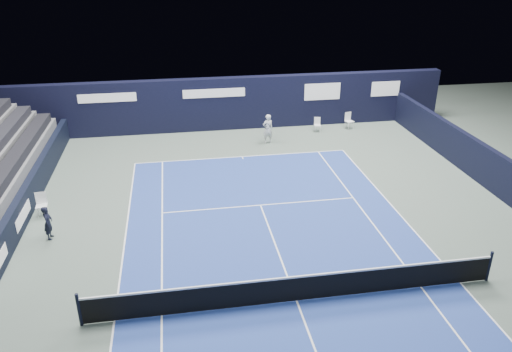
{
  "coord_description": "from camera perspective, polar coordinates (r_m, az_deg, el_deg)",
  "views": [
    {
      "loc": [
        -3.31,
        -12.01,
        9.94
      ],
      "look_at": [
        -0.16,
        6.58,
        1.3
      ],
      "focal_mm": 35.0,
      "sensor_mm": 36.0,
      "label": 1
    }
  ],
  "objects": [
    {
      "name": "court_markings",
      "position": [
        15.93,
        4.67,
        -14.04
      ],
      "size": [
        11.03,
        23.83,
        0.0
      ],
      "color": "white",
      "rests_on": "court_surface"
    },
    {
      "name": "folding_chair_back_a",
      "position": [
        29.92,
        7.02,
        6.15
      ],
      "size": [
        0.41,
        0.43,
        0.84
      ],
      "rotation": [
        0.0,
        0.0,
        -0.11
      ],
      "color": "silver",
      "rests_on": "ground"
    },
    {
      "name": "folding_chair_back_b",
      "position": [
        30.67,
        10.56,
        6.39
      ],
      "size": [
        0.54,
        0.53,
        0.98
      ],
      "rotation": [
        0.0,
        0.0,
        0.32
      ],
      "color": "white",
      "rests_on": "ground"
    },
    {
      "name": "tennis_net",
      "position": [
        15.63,
        4.73,
        -12.6
      ],
      "size": [
        12.9,
        0.1,
        1.1
      ],
      "color": "black",
      "rests_on": "ground"
    },
    {
      "name": "tennis_player",
      "position": [
        27.75,
        1.35,
        5.43
      ],
      "size": [
        0.67,
        0.87,
        1.64
      ],
      "color": "silver",
      "rests_on": "ground"
    },
    {
      "name": "line_judge_chair",
      "position": [
        22.01,
        -23.33,
        -2.81
      ],
      "size": [
        0.46,
        0.45,
        0.97
      ],
      "rotation": [
        0.0,
        0.0,
        0.08
      ],
      "color": "white",
      "rests_on": "ground"
    },
    {
      "name": "ground",
      "position": [
        17.5,
        3.08,
        -10.05
      ],
      "size": [
        48.0,
        48.0,
        0.0
      ],
      "primitive_type": "plane",
      "color": "#4C5A50",
      "rests_on": "ground"
    },
    {
      "name": "court_surface",
      "position": [
        15.94,
        4.67,
        -14.05
      ],
      "size": [
        10.97,
        23.77,
        0.01
      ],
      "primitive_type": "cube",
      "color": "navy",
      "rests_on": "ground"
    },
    {
      "name": "line_judge",
      "position": [
        20.11,
        -22.68,
        -4.94
      ],
      "size": [
        0.34,
        0.5,
        1.33
      ],
      "primitive_type": "imported",
      "rotation": [
        0.0,
        0.0,
        1.53
      ],
      "color": "black",
      "rests_on": "ground"
    },
    {
      "name": "side_barrier_left",
      "position": [
        21.19,
        -25.51,
        -4.15
      ],
      "size": [
        0.33,
        22.0,
        1.2
      ],
      "color": "black",
      "rests_on": "ground"
    },
    {
      "name": "enclosure_wall_right",
      "position": [
        24.43,
        25.74,
        0.33
      ],
      "size": [
        0.3,
        22.0,
        1.8
      ],
      "primitive_type": "cube",
      "color": "black",
      "rests_on": "ground"
    },
    {
      "name": "back_sponsor_wall",
      "position": [
        29.91,
        -2.88,
        8.3
      ],
      "size": [
        26.0,
        0.63,
        3.1
      ],
      "color": "black",
      "rests_on": "ground"
    }
  ]
}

